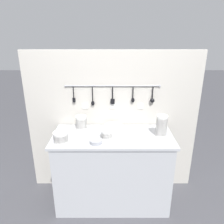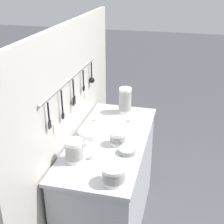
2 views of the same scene
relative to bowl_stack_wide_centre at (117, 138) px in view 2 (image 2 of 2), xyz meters
The scene contains 13 objects.
ground_plane 1.01m from the bowl_stack_wide_centre, 50.11° to the left, with size 20.00×20.00×0.00m, color #424247.
counter 0.54m from the bowl_stack_wide_centre, 50.11° to the left, with size 1.40×0.62×0.94m.
back_wall 0.44m from the bowl_stack_wide_centre, 80.76° to the left, with size 2.20×0.09×1.88m.
bowl_stack_wide_centre is the anchor object (origin of this frame).
bowl_stack_back_corner 0.63m from the bowl_stack_wide_centre, ahead, with size 0.12×0.12×0.25m.
bowl_stack_short_front 0.41m from the bowl_stack_wide_centre, 140.81° to the left, with size 0.13×0.13×0.17m.
bowl_stack_nested_right 0.50m from the bowl_stack_wide_centre, behind, with size 0.16×0.16×0.12m.
plate_stack 0.26m from the bowl_stack_wide_centre, 73.02° to the left, with size 0.22×0.22×0.06m.
steel_mixing_bowl 0.16m from the bowl_stack_wide_centre, 137.16° to the right, with size 0.14×0.14×0.04m.
cup_front_left 0.48m from the bowl_stack_wide_centre, 38.36° to the left, with size 0.04×0.04×0.04m.
cup_back_right 0.43m from the bowl_stack_wide_centre, ahead, with size 0.04×0.04×0.04m.
cup_back_left 0.30m from the bowl_stack_wide_centre, 150.65° to the left, with size 0.04×0.04×0.04m.
cup_edge_near 0.26m from the bowl_stack_wide_centre, 110.81° to the left, with size 0.04×0.04×0.04m.
Camera 2 is at (-2.22, -0.57, 2.26)m, focal length 50.00 mm.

